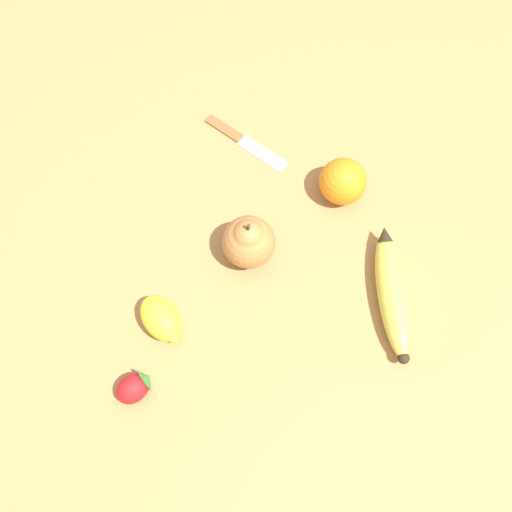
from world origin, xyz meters
name	(u,v)px	position (x,y,z in m)	size (l,w,h in m)	color
ground_plane	(312,268)	(0.00, 0.00, 0.00)	(3.00, 3.00, 0.00)	#A87A47
banana	(393,293)	(-0.04, -0.12, 0.02)	(0.21, 0.07, 0.04)	#DBCC4C
orange	(343,181)	(0.13, -0.04, 0.04)	(0.07, 0.07, 0.07)	orange
pear	(249,241)	(0.02, 0.10, 0.04)	(0.08, 0.08, 0.10)	#B2753D
strawberry	(135,387)	(-0.20, 0.23, 0.02)	(0.06, 0.06, 0.04)	red
lemon	(161,319)	(-0.11, 0.21, 0.03)	(0.09, 0.09, 0.05)	yellow
paring_knife	(243,140)	(0.21, 0.13, 0.00)	(0.10, 0.14, 0.01)	silver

